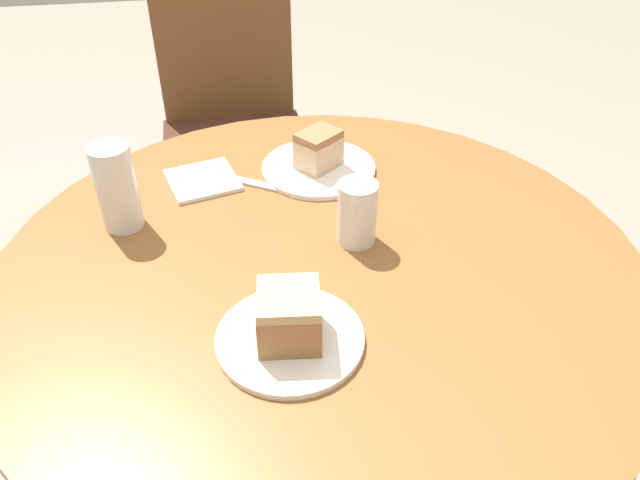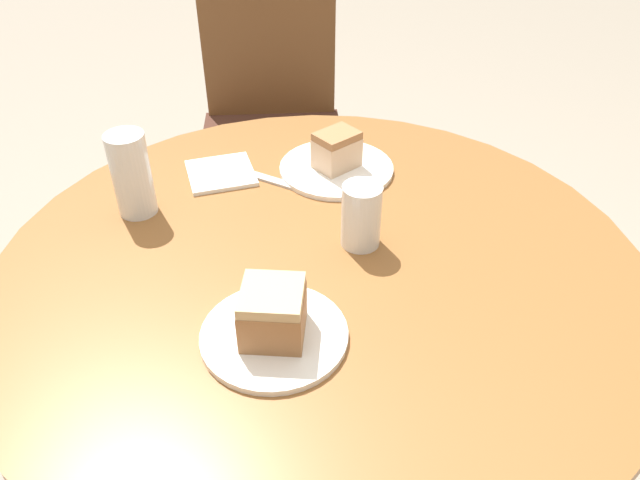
# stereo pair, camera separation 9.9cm
# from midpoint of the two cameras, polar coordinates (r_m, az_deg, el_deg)

# --- Properties ---
(table) EXTENTS (1.06, 1.06, 0.70)m
(table) POSITION_cam_midpoint_polar(r_m,az_deg,el_deg) (1.14, -2.51, -9.23)
(table) COLOR brown
(table) RESTS_ON ground_plane
(chair) EXTENTS (0.43, 0.44, 0.93)m
(chair) POSITION_cam_midpoint_polar(r_m,az_deg,el_deg) (1.88, -9.41, 9.82)
(chair) COLOR brown
(chair) RESTS_ON ground_plane
(plate_near) EXTENTS (0.23, 0.23, 0.01)m
(plate_near) POSITION_cam_midpoint_polar(r_m,az_deg,el_deg) (1.24, -2.43, 6.53)
(plate_near) COLOR white
(plate_near) RESTS_ON table
(plate_far) EXTENTS (0.21, 0.21, 0.01)m
(plate_far) POSITION_cam_midpoint_polar(r_m,az_deg,el_deg) (0.88, -6.02, -9.10)
(plate_far) COLOR white
(plate_far) RESTS_ON table
(cake_slice_near) EXTENTS (0.10, 0.10, 0.07)m
(cake_slice_near) POSITION_cam_midpoint_polar(r_m,az_deg,el_deg) (1.22, -2.48, 8.20)
(cake_slice_near) COLOR beige
(cake_slice_near) RESTS_ON plate_near
(cake_slice_far) EXTENTS (0.09, 0.10, 0.08)m
(cake_slice_far) POSITION_cam_midpoint_polar(r_m,az_deg,el_deg) (0.85, -6.21, -7.05)
(cake_slice_far) COLOR #9E6B42
(cake_slice_far) RESTS_ON plate_far
(glass_lemonade) EXTENTS (0.07, 0.07, 0.11)m
(glass_lemonade) POSITION_cam_midpoint_polar(r_m,az_deg,el_deg) (1.03, 0.66, 2.07)
(glass_lemonade) COLOR beige
(glass_lemonade) RESTS_ON table
(glass_water) EXTENTS (0.07, 0.07, 0.15)m
(glass_water) POSITION_cam_midpoint_polar(r_m,az_deg,el_deg) (1.12, -20.46, 4.10)
(glass_water) COLOR silver
(glass_water) RESTS_ON table
(napkin_stack) EXTENTS (0.15, 0.15, 0.01)m
(napkin_stack) POSITION_cam_midpoint_polar(r_m,az_deg,el_deg) (1.24, -12.95, 5.28)
(napkin_stack) COLOR white
(napkin_stack) RESTS_ON table
(fork) EXTENTS (0.15, 0.10, 0.00)m
(fork) POSITION_cam_midpoint_polar(r_m,az_deg,el_deg) (1.21, -8.50, 5.08)
(fork) COLOR silver
(fork) RESTS_ON table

